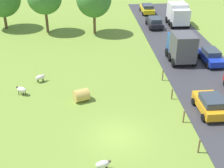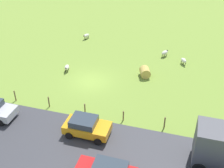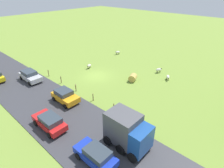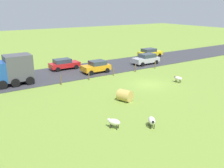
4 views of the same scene
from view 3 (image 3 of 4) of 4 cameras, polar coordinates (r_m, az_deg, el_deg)
ground_plane at (r=31.17m, az=-4.73°, el=2.48°), size 160.00×160.00×0.00m
road_strip at (r=26.28m, az=-20.92°, el=-4.79°), size 8.00×80.00×0.06m
sheep_0 at (r=33.08m, az=14.28°, el=4.30°), size 1.14×0.95×0.81m
sheep_1 at (r=34.06m, az=-7.13°, el=5.63°), size 1.10×0.67×0.75m
sheep_2 at (r=30.97m, az=16.91°, el=2.14°), size 1.07×0.91×0.75m
sheep_3 at (r=40.97m, az=1.78°, el=9.84°), size 1.18×0.79×0.74m
hay_bale_0 at (r=29.47m, az=6.44°, el=1.98°), size 1.60×1.49×1.11m
fence_post_0 at (r=32.54m, az=-19.06°, el=3.21°), size 0.12×0.12×1.14m
fence_post_1 at (r=29.63m, az=-15.48°, el=1.25°), size 0.12×0.12×1.14m
fence_post_2 at (r=26.91m, az=-11.14°, el=-1.18°), size 0.12×0.12×1.09m
fence_post_3 at (r=24.44m, az=-5.87°, el=-4.11°), size 0.12×0.12×1.04m
fence_post_4 at (r=22.24m, az=0.55°, el=-7.38°), size 0.12×0.12×1.20m
truck_0 at (r=17.44m, az=4.72°, el=-14.17°), size 2.64×4.15×3.41m
car_0 at (r=20.94m, az=-18.76°, el=-10.95°), size 2.02×4.28×1.52m
car_1 at (r=24.70m, az=-14.34°, el=-3.56°), size 2.15×3.84×1.59m
car_3 at (r=16.83m, az=-5.03°, el=-21.05°), size 1.96×4.00×1.55m
car_5 at (r=31.90m, az=-23.97°, el=2.37°), size 2.12×4.31×1.59m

